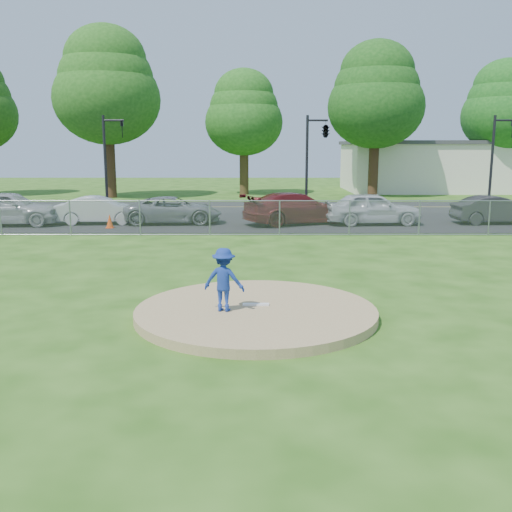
{
  "coord_description": "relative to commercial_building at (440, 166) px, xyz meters",
  "views": [
    {
      "loc": [
        0.02,
        -12.32,
        3.73
      ],
      "look_at": [
        0.0,
        2.0,
        1.0
      ],
      "focal_mm": 40.0,
      "sensor_mm": 36.0,
      "label": 1
    }
  ],
  "objects": [
    {
      "name": "commercial_building",
      "position": [
        0.0,
        0.0,
        0.0
      ],
      "size": [
        16.4,
        9.4,
        4.3
      ],
      "color": "beige",
      "rests_on": "ground"
    },
    {
      "name": "parked_car_silver",
      "position": [
        -28.01,
        -22.87,
        -1.31
      ],
      "size": [
        5.08,
        2.33,
        1.69
      ],
      "primitive_type": "imported",
      "rotation": [
        0.0,
        0.0,
        1.64
      ],
      "color": "#A5A5A9",
      "rests_on": "parking_lot"
    },
    {
      "name": "chain_link_fence",
      "position": [
        -16.0,
        -26.0,
        -1.41
      ],
      "size": [
        40.0,
        0.06,
        1.5
      ],
      "primitive_type": "cube",
      "color": "gray",
      "rests_on": "ground"
    },
    {
      "name": "pitching_rubber",
      "position": [
        -16.0,
        -37.8,
        -1.94
      ],
      "size": [
        0.6,
        0.15,
        0.04
      ],
      "primitive_type": "cube",
      "color": "white",
      "rests_on": "pitchers_mound"
    },
    {
      "name": "parking_lot",
      "position": [
        -16.0,
        -21.5,
        -2.15
      ],
      "size": [
        50.0,
        8.0,
        0.01
      ],
      "primitive_type": "cube",
      "color": "black",
      "rests_on": "ground"
    },
    {
      "name": "tree_far_right",
      "position": [
        4.0,
        -3.0,
        4.9
      ],
      "size": [
        6.72,
        6.72,
        10.74
      ],
      "color": "#3B2815",
      "rests_on": "ground"
    },
    {
      "name": "ground",
      "position": [
        -16.0,
        -28.0,
        -2.16
      ],
      "size": [
        120.0,
        120.0,
        0.0
      ],
      "primitive_type": "plane",
      "color": "#244F11",
      "rests_on": "ground"
    },
    {
      "name": "traffic_signal_center",
      "position": [
        -12.03,
        -16.0,
        2.45
      ],
      "size": [
        1.42,
        2.48,
        5.6
      ],
      "color": "black",
      "rests_on": "ground"
    },
    {
      "name": "parked_car_pearl",
      "position": [
        -10.3,
        -22.44,
        -1.36
      ],
      "size": [
        4.78,
        2.21,
        1.58
      ],
      "primitive_type": "imported",
      "rotation": [
        0.0,
        0.0,
        1.65
      ],
      "color": "silver",
      "rests_on": "parking_lot"
    },
    {
      "name": "parked_car_darkred",
      "position": [
        -14.04,
        -22.28,
        -1.38
      ],
      "size": [
        5.76,
        4.14,
        1.55
      ],
      "primitive_type": "imported",
      "rotation": [
        0.0,
        0.0,
        1.99
      ],
      "color": "#5B1618",
      "rests_on": "parking_lot"
    },
    {
      "name": "traffic_signal_right",
      "position": [
        -1.76,
        -16.0,
        1.2
      ],
      "size": [
        1.28,
        0.2,
        5.6
      ],
      "color": "black",
      "rests_on": "ground"
    },
    {
      "name": "street",
      "position": [
        -16.0,
        -14.0,
        -2.16
      ],
      "size": [
        60.0,
        7.0,
        0.01
      ],
      "primitive_type": "cube",
      "color": "black",
      "rests_on": "ground"
    },
    {
      "name": "parked_car_gray",
      "position": [
        -20.13,
        -22.1,
        -1.48
      ],
      "size": [
        4.91,
        2.49,
        1.33
      ],
      "primitive_type": "imported",
      "rotation": [
        0.0,
        0.0,
        1.63
      ],
      "color": "slate",
      "rests_on": "parking_lot"
    },
    {
      "name": "traffic_signal_left",
      "position": [
        -24.76,
        -16.0,
        1.2
      ],
      "size": [
        1.28,
        0.2,
        5.6
      ],
      "color": "black",
      "rests_on": "ground"
    },
    {
      "name": "parked_car_charcoal",
      "position": [
        -4.13,
        -22.17,
        -1.46
      ],
      "size": [
        4.24,
        1.64,
        1.38
      ],
      "primitive_type": "imported",
      "rotation": [
        0.0,
        0.0,
        1.62
      ],
      "color": "#27272A",
      "rests_on": "parking_lot"
    },
    {
      "name": "pitchers_mound",
      "position": [
        -16.0,
        -38.0,
        -2.06
      ],
      "size": [
        5.4,
        5.4,
        0.2
      ],
      "primitive_type": "cylinder",
      "color": "#9F8457",
      "rests_on": "ground"
    },
    {
      "name": "tree_center",
      "position": [
        -17.0,
        -4.0,
        4.31
      ],
      "size": [
        6.16,
        6.16,
        9.84
      ],
      "color": "#3C2A15",
      "rests_on": "ground"
    },
    {
      "name": "tree_right",
      "position": [
        -7.0,
        -6.0,
        5.49
      ],
      "size": [
        7.28,
        7.28,
        11.63
      ],
      "color": "#352013",
      "rests_on": "ground"
    },
    {
      "name": "tree_left",
      "position": [
        -27.0,
        -7.0,
        6.08
      ],
      "size": [
        7.84,
        7.84,
        12.53
      ],
      "color": "#382214",
      "rests_on": "ground"
    },
    {
      "name": "traffic_cone",
      "position": [
        -22.89,
        -23.76,
        -1.82
      ],
      "size": [
        0.34,
        0.34,
        0.66
      ],
      "primitive_type": "cone",
      "color": "#EB470C",
      "rests_on": "parking_lot"
    },
    {
      "name": "pitcher",
      "position": [
        -16.7,
        -38.22,
        -1.26
      ],
      "size": [
        0.99,
        0.71,
        1.4
      ],
      "primitive_type": "imported",
      "rotation": [
        0.0,
        0.0,
        2.92
      ],
      "color": "navy",
      "rests_on": "pitchers_mound"
    },
    {
      "name": "parked_car_white",
      "position": [
        -23.74,
        -22.25,
        -1.47
      ],
      "size": [
        4.21,
        1.73,
        1.36
      ],
      "primitive_type": "imported",
      "rotation": [
        0.0,
        0.0,
        1.64
      ],
      "color": "silver",
      "rests_on": "parking_lot"
    }
  ]
}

